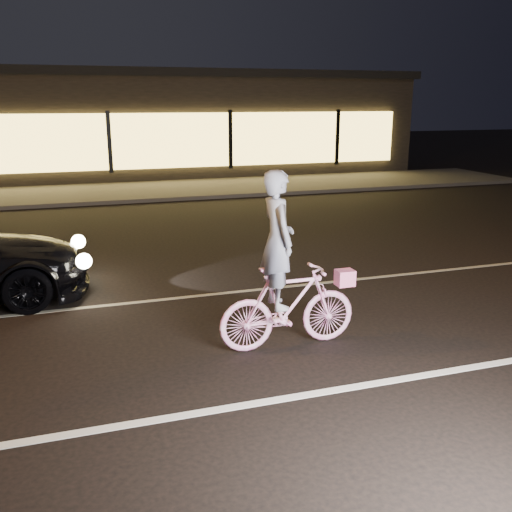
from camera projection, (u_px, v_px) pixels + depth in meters
name	position (u px, v px, depth m)	size (l,w,h in m)	color
ground	(202.00, 349.00, 7.24)	(90.00, 90.00, 0.00)	black
lane_stripe_near	(234.00, 407.00, 5.86)	(60.00, 0.12, 0.01)	silver
lane_stripe_far	(174.00, 298.00, 9.07)	(60.00, 0.10, 0.01)	gray
sidewalk	(116.00, 192.00, 19.15)	(30.00, 4.00, 0.12)	#383533
storefront	(101.00, 122.00, 24.07)	(25.40, 8.42, 4.20)	black
cyclist	(286.00, 287.00, 7.10)	(1.80, 0.62, 2.27)	#F644AE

